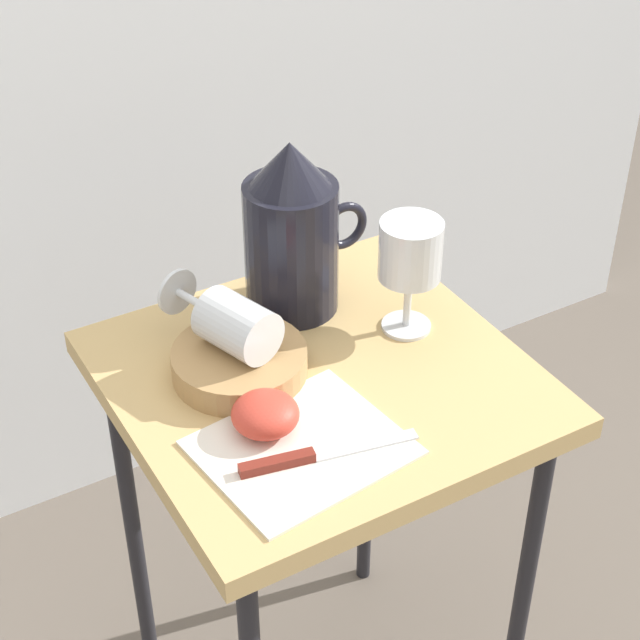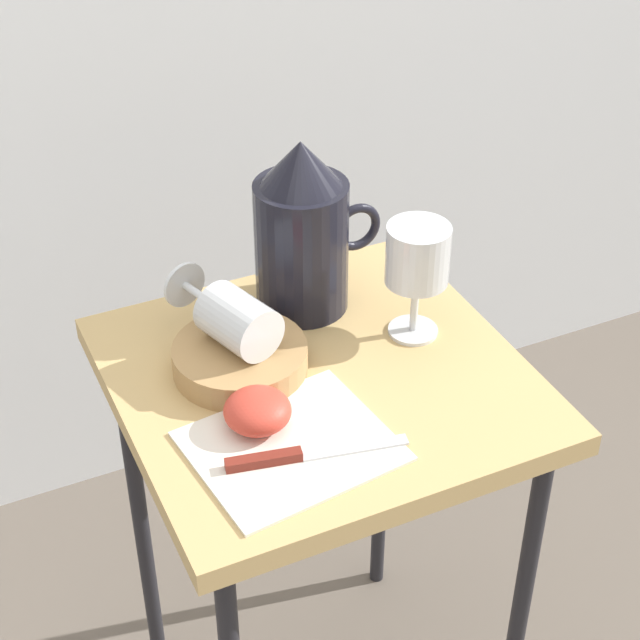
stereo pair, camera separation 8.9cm
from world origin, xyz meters
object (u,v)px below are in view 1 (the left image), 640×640
apple_half_left (265,414)px  wine_glass_upright (410,256)px  wine_glass_tipped_near (234,324)px  table (320,420)px  knife (303,458)px  basket_tray (240,363)px  pitcher (292,243)px

apple_half_left → wine_glass_upright: bearing=19.1°
apple_half_left → wine_glass_tipped_near: bearing=79.6°
apple_half_left → table: bearing=29.6°
knife → apple_half_left: bearing=99.0°
basket_tray → wine_glass_upright: (0.23, -0.02, 0.09)m
table → basket_tray: 0.13m
pitcher → knife: 0.32m
wine_glass_tipped_near → apple_half_left: size_ratio=2.14×
basket_tray → apple_half_left: size_ratio=2.12×
wine_glass_upright → knife: 0.30m
pitcher → wine_glass_upright: 0.16m
apple_half_left → knife: apple_half_left is taller
basket_tray → wine_glass_upright: bearing=-5.2°
table → wine_glass_upright: size_ratio=4.37×
apple_half_left → pitcher: bearing=54.1°
wine_glass_upright → apple_half_left: (-0.25, -0.09, -0.08)m
basket_tray → pitcher: bearing=37.4°
knife → basket_tray: bearing=86.7°
wine_glass_upright → basket_tray: bearing=174.8°
table → wine_glass_tipped_near: bearing=146.0°
basket_tray → apple_half_left: (-0.02, -0.11, 0.01)m
wine_glass_tipped_near → apple_half_left: bearing=-100.4°
wine_glass_upright → apple_half_left: 0.28m
table → knife: 0.18m
wine_glass_tipped_near → knife: size_ratio=0.81×
basket_tray → wine_glass_tipped_near: wine_glass_tipped_near is taller
pitcher → knife: bearing=-116.7°
pitcher → knife: (-0.14, -0.27, -0.09)m
basket_tray → wine_glass_upright: wine_glass_upright is taller
pitcher → wine_glass_upright: bearing=-49.2°
wine_glass_upright → apple_half_left: wine_glass_upright is taller
pitcher → wine_glass_upright: (0.10, -0.12, 0.01)m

